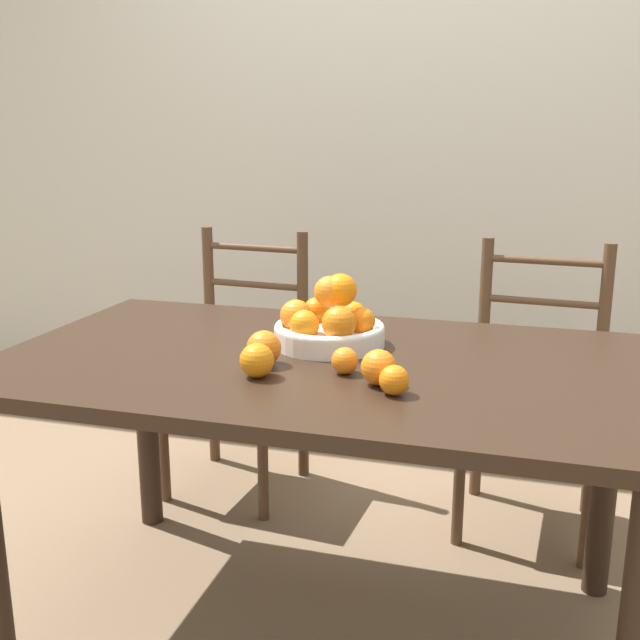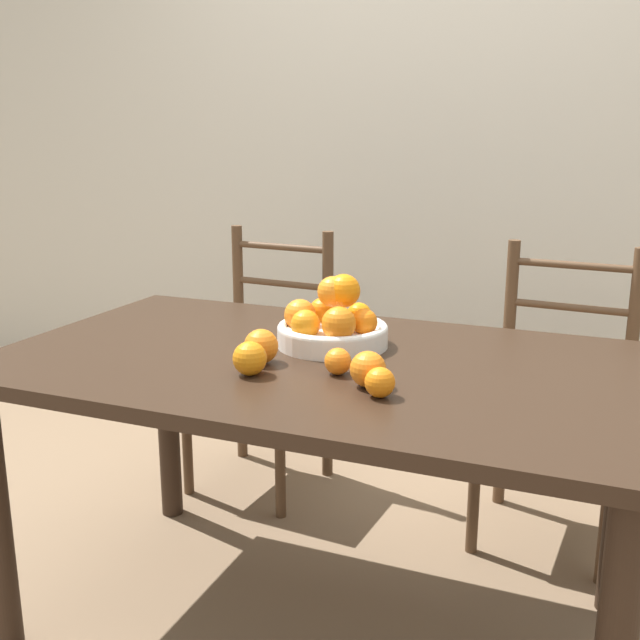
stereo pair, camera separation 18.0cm
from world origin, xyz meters
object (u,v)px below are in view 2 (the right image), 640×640
object	(u,v)px
orange_loose_4	(338,361)
chair_left	(264,364)
orange_loose_0	(380,382)
orange_loose_2	(368,369)
fruit_bowl	(332,324)
orange_loose_3	(261,346)
chair_right	(557,401)
orange_loose_1	(250,358)

from	to	relation	value
orange_loose_4	chair_left	size ratio (longest dim) A/B	0.07
chair_left	orange_loose_4	bearing A→B (deg)	-49.63
orange_loose_0	orange_loose_2	size ratio (longest dim) A/B	0.81
fruit_bowl	orange_loose_0	xyz separation A→B (m)	(0.23, -0.31, -0.03)
orange_loose_3	chair_right	size ratio (longest dim) A/B	0.09
fruit_bowl	orange_loose_3	size ratio (longest dim) A/B	3.43
fruit_bowl	orange_loose_1	world-z (taller)	fruit_bowl
fruit_bowl	orange_loose_0	size ratio (longest dim) A/B	4.44
orange_loose_3	orange_loose_2	bearing A→B (deg)	-12.70
orange_loose_3	orange_loose_4	distance (m)	0.20
orange_loose_2	orange_loose_3	bearing A→B (deg)	167.30
orange_loose_3	chair_left	size ratio (longest dim) A/B	0.09
orange_loose_1	orange_loose_2	distance (m)	0.27
chair_right	orange_loose_0	bearing A→B (deg)	-103.03
orange_loose_0	chair_left	xyz separation A→B (m)	(-0.73, 0.93, -0.32)
fruit_bowl	chair_right	distance (m)	0.87
orange_loose_1	orange_loose_4	size ratio (longest dim) A/B	1.26
orange_loose_0	orange_loose_3	size ratio (longest dim) A/B	0.77
chair_right	orange_loose_4	bearing A→B (deg)	-112.82
fruit_bowl	orange_loose_1	size ratio (longest dim) A/B	3.64
orange_loose_0	orange_loose_2	xyz separation A→B (m)	(-0.04, 0.05, 0.01)
chair_right	orange_loose_3	bearing A→B (deg)	-122.98
chair_left	chair_right	world-z (taller)	same
orange_loose_3	chair_left	bearing A→B (deg)	116.46
orange_loose_4	orange_loose_1	bearing A→B (deg)	-156.51
orange_loose_0	orange_loose_3	distance (m)	0.35
fruit_bowl	orange_loose_4	xyz separation A→B (m)	(0.10, -0.21, -0.03)
fruit_bowl	chair_right	world-z (taller)	chair_right
orange_loose_0	orange_loose_4	size ratio (longest dim) A/B	1.04
orange_loose_1	chair_right	size ratio (longest dim) A/B	0.08
chair_left	orange_loose_3	bearing A→B (deg)	-59.26
chair_right	orange_loose_2	bearing A→B (deg)	-106.49
orange_loose_1	orange_loose_4	world-z (taller)	orange_loose_1
orange_loose_3	chair_left	xyz separation A→B (m)	(-0.40, 0.81, -0.33)
fruit_bowl	orange_loose_4	distance (m)	0.23
fruit_bowl	orange_loose_3	xyz separation A→B (m)	(-0.10, -0.20, -0.02)
orange_loose_2	orange_loose_0	bearing A→B (deg)	-50.25
orange_loose_1	chair_left	xyz separation A→B (m)	(-0.42, 0.90, -0.33)
orange_loose_4	chair_right	world-z (taller)	chair_right
orange_loose_1	chair_left	size ratio (longest dim) A/B	0.08
orange_loose_3	chair_right	xyz separation A→B (m)	(0.61, 0.81, -0.33)
orange_loose_0	orange_loose_4	distance (m)	0.17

